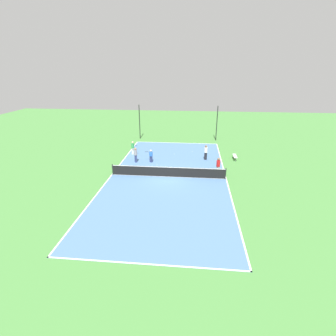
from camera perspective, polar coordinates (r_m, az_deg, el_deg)
The scene contains 14 objects.
ground_plane at distance 24.98m, azimuth 0.00°, elevation -1.92°, with size 80.00×80.00×0.00m, color #47843D.
court_surface at distance 24.98m, azimuth 0.00°, elevation -1.90°, with size 11.05×23.93×0.02m.
tennis_net at distance 24.77m, azimuth 0.00°, elevation -0.75°, with size 10.85×0.10×1.04m.
bench at distance 30.45m, azimuth 14.36°, elevation 2.49°, with size 0.36×1.51×0.45m.
player_coach_red at distance 25.56m, azimuth 10.88°, elevation 0.64°, with size 0.49×0.49×1.70m.
player_far_green at distance 31.39m, azimuth -7.65°, elevation 4.56°, with size 0.95×0.82×1.57m.
player_far_white at distance 29.53m, azimuth 8.24°, elevation 3.59°, with size 0.48×0.48×1.68m.
player_baseline_gray at distance 28.65m, azimuth -7.08°, elevation 3.06°, with size 0.72×0.98×1.65m.
player_near_blue at distance 28.57m, azimuth -3.75°, elevation 2.81°, with size 0.97×0.76×1.41m.
tennis_ball_near_net at distance 28.02m, azimuth -2.41°, elevation 0.81°, with size 0.07×0.07×0.07m, color #CCE033.
tennis_ball_right_alley at distance 31.35m, azimuth 1.37°, elevation 3.07°, with size 0.07×0.07×0.07m, color #CCE033.
tennis_ball_far_baseline at distance 32.36m, azimuth 5.30°, elevation 3.57°, with size 0.07×0.07×0.07m, color #CCE033.
fence_post_back_left at distance 38.24m, azimuth -6.21°, elevation 9.94°, with size 0.12×0.12×4.84m.
fence_post_back_right at distance 37.58m, azimuth 10.58°, elevation 9.51°, with size 0.12×0.12×4.84m.
Camera 1 is at (2.27, -22.86, 9.82)m, focal length 28.00 mm.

